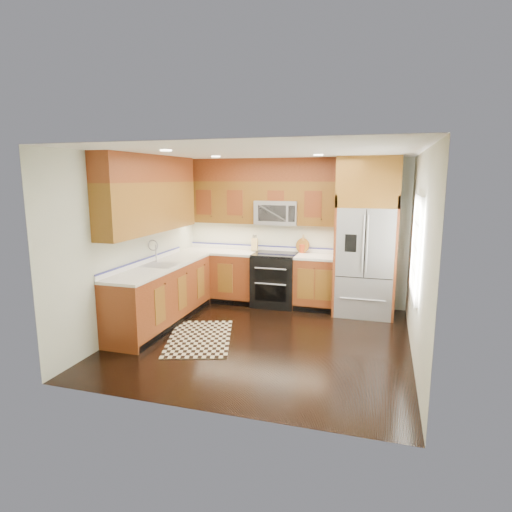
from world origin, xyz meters
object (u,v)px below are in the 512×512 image
(range, at_px, (275,280))
(knife_block, at_px, (255,244))
(refrigerator, at_px, (366,237))
(utensil_crock, at_px, (303,246))
(rug, at_px, (200,338))

(range, relative_size, knife_block, 3.19)
(refrigerator, bearing_deg, utensil_crock, 165.03)
(range, xyz_separation_m, knife_block, (-0.44, 0.19, 0.59))
(utensil_crock, bearing_deg, range, -149.53)
(rug, relative_size, utensil_crock, 4.46)
(knife_block, xyz_separation_m, utensil_crock, (0.88, 0.06, -0.01))
(knife_block, height_order, utensil_crock, utensil_crock)
(knife_block, bearing_deg, range, -23.90)
(knife_block, bearing_deg, refrigerator, -6.68)
(rug, height_order, utensil_crock, utensil_crock)
(knife_block, bearing_deg, utensil_crock, 4.15)
(range, distance_m, utensil_crock, 0.77)
(rug, bearing_deg, knife_block, 67.43)
(rug, bearing_deg, refrigerator, 23.02)
(refrigerator, height_order, utensil_crock, refrigerator)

